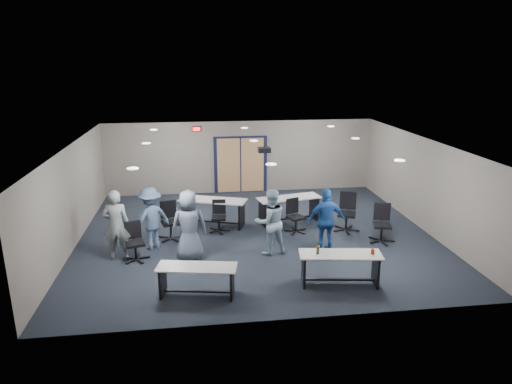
{
  "coord_description": "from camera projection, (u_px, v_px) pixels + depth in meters",
  "views": [
    {
      "loc": [
        -1.64,
        -12.23,
        4.94
      ],
      "look_at": [
        -0.05,
        -0.3,
        1.39
      ],
      "focal_mm": 32.0,
      "sensor_mm": 36.0,
      "label": 1
    }
  ],
  "objects": [
    {
      "name": "chair_back_d",
      "position": [
        347.0,
        213.0,
        13.38
      ],
      "size": [
        0.94,
        0.94,
        1.15
      ],
      "primitive_type": null,
      "rotation": [
        0.0,
        0.0,
        -0.4
      ],
      "color": "black",
      "rests_on": "floor"
    },
    {
      "name": "ceiling_can_lights",
      "position": [
        255.0,
        142.0,
        12.72
      ],
      "size": [
        6.24,
        5.74,
        0.02
      ],
      "primitive_type": null,
      "color": "silver",
      "rests_on": "ceiling"
    },
    {
      "name": "person_navy",
      "position": [
        326.0,
        221.0,
        11.86
      ],
      "size": [
        1.03,
        0.47,
        1.73
      ],
      "primitive_type": "imported",
      "rotation": [
        0.0,
        0.0,
        3.19
      ],
      "color": "#1A4793",
      "rests_on": "floor"
    },
    {
      "name": "table_back_left",
      "position": [
        213.0,
        208.0,
        13.84
      ],
      "size": [
        2.14,
        1.32,
        0.82
      ],
      "rotation": [
        0.0,
        0.0,
        -0.34
      ],
      "color": "beige",
      "rests_on": "floor"
    },
    {
      "name": "person_lightblue",
      "position": [
        270.0,
        222.0,
        11.76
      ],
      "size": [
        0.97,
        0.83,
        1.75
      ],
      "primitive_type": "imported",
      "rotation": [
        0.0,
        0.0,
        3.36
      ],
      "color": "#A0C0D4",
      "rests_on": "floor"
    },
    {
      "name": "front_wall",
      "position": [
        288.0,
        256.0,
        8.57
      ],
      "size": [
        10.0,
        0.04,
        2.7
      ],
      "primitive_type": "cube",
      "color": "slate",
      "rests_on": "floor"
    },
    {
      "name": "chair_loose_left",
      "position": [
        135.0,
        242.0,
        11.44
      ],
      "size": [
        0.77,
        0.77,
        0.99
      ],
      "primitive_type": null,
      "rotation": [
        0.0,
        0.0,
        0.27
      ],
      "color": "black",
      "rests_on": "floor"
    },
    {
      "name": "ceiling_projector",
      "position": [
        264.0,
        150.0,
        13.07
      ],
      "size": [
        0.35,
        0.32,
        0.37
      ],
      "color": "black",
      "rests_on": "ceiling"
    },
    {
      "name": "chair_back_b",
      "position": [
        219.0,
        217.0,
        13.36
      ],
      "size": [
        0.64,
        0.64,
        0.93
      ],
      "primitive_type": null,
      "rotation": [
        0.0,
        0.0,
        -0.11
      ],
      "color": "black",
      "rests_on": "floor"
    },
    {
      "name": "table_front_right",
      "position": [
        340.0,
        263.0,
        10.23
      ],
      "size": [
        1.9,
        0.87,
        1.02
      ],
      "rotation": [
        0.0,
        0.0,
        -0.14
      ],
      "color": "beige",
      "rests_on": "floor"
    },
    {
      "name": "floor",
      "position": [
        256.0,
        235.0,
        13.23
      ],
      "size": [
        10.0,
        10.0,
        0.0
      ],
      "primitive_type": "plane",
      "color": "black",
      "rests_on": "ground"
    },
    {
      "name": "table_back_right",
      "position": [
        289.0,
        205.0,
        14.14
      ],
      "size": [
        2.05,
        1.04,
        0.79
      ],
      "rotation": [
        0.0,
        0.0,
        0.21
      ],
      "color": "beige",
      "rests_on": "floor"
    },
    {
      "name": "back_wall",
      "position": [
        240.0,
        157.0,
        17.13
      ],
      "size": [
        10.0,
        0.04,
        2.7
      ],
      "primitive_type": "cube",
      "color": "slate",
      "rests_on": "floor"
    },
    {
      "name": "exit_sign",
      "position": [
        196.0,
        129.0,
        16.56
      ],
      "size": [
        0.32,
        0.07,
        0.18
      ],
      "color": "black",
      "rests_on": "back_wall"
    },
    {
      "name": "double_door",
      "position": [
        241.0,
        165.0,
        17.18
      ],
      "size": [
        2.0,
        0.07,
        2.2
      ],
      "color": "black",
      "rests_on": "back_wall"
    },
    {
      "name": "person_back",
      "position": [
        151.0,
        218.0,
        12.08
      ],
      "size": [
        1.26,
        1.14,
        1.69
      ],
      "primitive_type": "imported",
      "rotation": [
        0.0,
        0.0,
        3.75
      ],
      "color": "#485F82",
      "rests_on": "floor"
    },
    {
      "name": "ceiling",
      "position": [
        256.0,
        143.0,
        12.47
      ],
      "size": [
        10.0,
        9.0,
        0.04
      ],
      "primitive_type": "cube",
      "color": "white",
      "rests_on": "back_wall"
    },
    {
      "name": "person_gray",
      "position": [
        116.0,
        225.0,
        11.41
      ],
      "size": [
        0.67,
        0.44,
        1.83
      ],
      "primitive_type": "imported",
      "rotation": [
        0.0,
        0.0,
        3.15
      ],
      "color": "gray",
      "rests_on": "floor"
    },
    {
      "name": "table_front_left",
      "position": [
        197.0,
        276.0,
        9.73
      ],
      "size": [
        1.77,
        0.87,
        0.69
      ],
      "rotation": [
        0.0,
        0.0,
        -0.19
      ],
      "color": "beige",
      "rests_on": "floor"
    },
    {
      "name": "right_wall",
      "position": [
        423.0,
        184.0,
        13.48
      ],
      "size": [
        0.04,
        9.0,
        2.7
      ],
      "primitive_type": "cube",
      "color": "slate",
      "rests_on": "floor"
    },
    {
      "name": "chair_back_c",
      "position": [
        296.0,
        216.0,
        13.31
      ],
      "size": [
        0.81,
        0.81,
        0.99
      ],
      "primitive_type": null,
      "rotation": [
        0.0,
        0.0,
        0.38
      ],
      "color": "black",
      "rests_on": "floor"
    },
    {
      "name": "chair_back_a",
      "position": [
        170.0,
        221.0,
        12.78
      ],
      "size": [
        0.83,
        0.83,
        1.08
      ],
      "primitive_type": null,
      "rotation": [
        0.0,
        0.0,
        0.26
      ],
      "color": "black",
      "rests_on": "floor"
    },
    {
      "name": "chair_loose_right",
      "position": [
        382.0,
        224.0,
        12.58
      ],
      "size": [
        0.83,
        0.83,
        1.07
      ],
      "primitive_type": null,
      "rotation": [
        0.0,
        0.0,
        -0.27
      ],
      "color": "black",
      "rests_on": "floor"
    },
    {
      "name": "left_wall",
      "position": [
        72.0,
        197.0,
        12.22
      ],
      "size": [
        0.04,
        9.0,
        2.7
      ],
      "primitive_type": "cube",
      "color": "slate",
      "rests_on": "floor"
    },
    {
      "name": "person_plaid",
      "position": [
        189.0,
        226.0,
        11.37
      ],
      "size": [
        0.94,
        0.65,
        1.83
      ],
      "primitive_type": "imported",
      "rotation": [
        0.0,
        0.0,
        3.22
      ],
      "color": "slate",
      "rests_on": "floor"
    }
  ]
}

